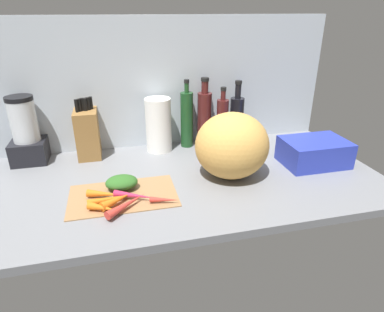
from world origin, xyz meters
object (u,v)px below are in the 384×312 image
(paper_towel_roll, at_px, (158,125))
(dish_rack, at_px, (314,152))
(carrot_5, at_px, (134,196))
(bottle_0, at_px, (187,119))
(carrot_4, at_px, (105,194))
(blender_appliance, at_px, (26,134))
(winter_squash, at_px, (232,146))
(bottle_2, at_px, (222,122))
(carrot_2, at_px, (103,208))
(carrot_3, at_px, (164,200))
(carrot_6, at_px, (127,204))
(carrot_0, at_px, (112,199))
(bottle_1, at_px, (204,117))
(carrot_1, at_px, (117,200))
(cutting_board, at_px, (123,195))
(bottle_3, at_px, (236,119))
(knife_block, at_px, (88,133))

(paper_towel_roll, distance_m, dish_rack, 0.71)
(carrot_5, relative_size, bottle_0, 0.46)
(carrot_4, relative_size, blender_appliance, 0.45)
(winter_squash, height_order, dish_rack, winter_squash)
(paper_towel_roll, relative_size, bottle_2, 0.86)
(carrot_2, distance_m, paper_towel_roll, 0.57)
(carrot_3, bearing_deg, carrot_6, -177.15)
(carrot_0, bearing_deg, dish_rack, 8.35)
(carrot_4, xyz_separation_m, paper_towel_roll, (0.25, 0.40, 0.10))
(bottle_1, bearing_deg, paper_towel_roll, -173.67)
(carrot_0, xyz_separation_m, carrot_1, (0.01, -0.02, 0.00))
(carrot_0, bearing_deg, bottle_1, 45.15)
(cutting_board, xyz_separation_m, carrot_6, (0.01, -0.10, 0.02))
(carrot_4, relative_size, winter_squash, 0.45)
(carrot_1, bearing_deg, bottle_3, 37.68)
(carrot_0, height_order, paper_towel_roll, paper_towel_roll)
(bottle_0, bearing_deg, carrot_0, -128.97)
(bottle_2, xyz_separation_m, dish_rack, (0.33, -0.28, -0.07))
(carrot_3, bearing_deg, knife_block, 118.16)
(carrot_6, xyz_separation_m, bottle_2, (0.49, 0.46, 0.10))
(carrot_6, distance_m, bottle_3, 0.77)
(winter_squash, bearing_deg, carrot_3, -152.95)
(carrot_1, bearing_deg, knife_block, 102.54)
(bottle_0, relative_size, bottle_1, 0.99)
(bottle_2, bearing_deg, carrot_6, -136.45)
(paper_towel_roll, distance_m, bottle_2, 0.31)
(bottle_1, xyz_separation_m, bottle_3, (0.16, -0.01, -0.02))
(bottle_1, relative_size, dish_rack, 1.22)
(cutting_board, distance_m, carrot_5, 0.06)
(cutting_board, relative_size, carrot_5, 2.57)
(bottle_3, bearing_deg, carrot_2, -142.40)
(carrot_6, distance_m, dish_rack, 0.84)
(bottle_3, bearing_deg, blender_appliance, -179.88)
(bottle_2, bearing_deg, carrot_2, -140.59)
(carrot_0, xyz_separation_m, carrot_3, (0.18, -0.05, -0.00))
(cutting_board, relative_size, carrot_3, 3.75)
(carrot_4, relative_size, dish_rack, 0.49)
(dish_rack, bearing_deg, carrot_1, -170.15)
(carrot_6, bearing_deg, carrot_4, 128.24)
(carrot_2, xyz_separation_m, blender_appliance, (-0.31, 0.50, 0.11))
(carrot_5, distance_m, winter_squash, 0.42)
(carrot_5, relative_size, paper_towel_roll, 0.60)
(carrot_6, bearing_deg, cutting_board, 94.91)
(carrot_6, height_order, dish_rack, dish_rack)
(carrot_2, relative_size, carrot_3, 1.02)
(cutting_board, bearing_deg, blender_appliance, 133.24)
(winter_squash, height_order, paper_towel_roll, winter_squash)
(winter_squash, bearing_deg, bottle_3, 66.45)
(carrot_0, bearing_deg, cutting_board, 47.95)
(carrot_0, relative_size, carrot_6, 1.01)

